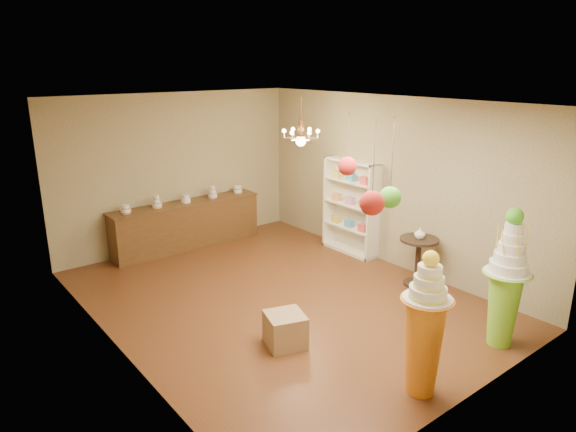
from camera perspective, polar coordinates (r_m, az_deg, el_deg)
floor at (r=8.10m, az=-1.01°, el=-9.13°), size 6.50×6.50×0.00m
ceiling at (r=7.31m, az=-1.13°, el=12.54°), size 6.50×6.50×0.00m
wall_back at (r=10.28m, az=-12.18°, el=4.93°), size 5.00×0.04×3.00m
wall_front at (r=5.49m, az=20.11°, el=-6.06°), size 5.00×0.04×3.00m
wall_left at (r=6.44m, az=-19.06°, el=-2.62°), size 0.04×6.50×3.00m
wall_right at (r=9.26m, az=11.35°, el=3.70°), size 0.04×6.50×3.00m
pedestal_green at (r=7.12m, az=22.98°, el=-7.63°), size 0.67×0.67×1.84m
pedestal_orange at (r=5.88m, az=14.91°, el=-12.65°), size 0.53×0.53×1.67m
burlap_riser at (r=6.79m, az=-0.31°, el=-12.51°), size 0.60×0.60×0.43m
sideboard at (r=10.29m, az=-11.14°, el=-0.89°), size 3.04×0.54×1.16m
shelving_unit at (r=9.81m, az=6.99°, el=1.03°), size 0.33×1.20×1.80m
round_table at (r=8.64m, az=14.27°, el=-4.22°), size 0.80×0.80×0.81m
vase at (r=8.52m, az=14.45°, el=-1.85°), size 0.21×0.21×0.18m
pom_red_left at (r=5.36m, az=9.31°, el=1.43°), size 0.26×0.26×0.99m
pom_green_mid at (r=5.73m, az=11.28°, el=2.07°), size 0.24×0.24×1.01m
pom_red_right at (r=5.95m, az=6.62°, el=5.55°), size 0.22×0.22×0.72m
chandelier at (r=8.79m, az=1.44°, el=8.66°), size 0.83×0.83×0.85m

